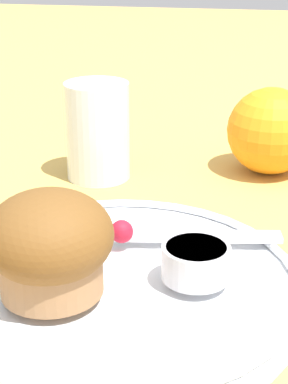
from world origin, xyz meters
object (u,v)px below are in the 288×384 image
Objects in this scene: butter_knife at (159,236)px; muffin at (50,245)px; orange_fruit at (271,131)px; juice_glass at (98,131)px.

muffin is at bearing -132.11° from butter_knife.
juice_glass is at bearing -165.17° from orange_fruit.
orange_fruit is 0.17m from juice_glass.
muffin is 0.10m from butter_knife.
muffin is 0.84× the size of juice_glass.
butter_knife is (0.05, 0.08, -0.03)m from muffin.
muffin is 0.32m from orange_fruit.
butter_knife is 1.91× the size of juice_glass.
juice_glass reaches higher than butter_knife.
muffin is 0.92× the size of orange_fruit.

